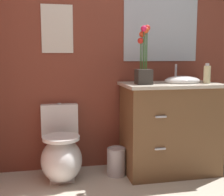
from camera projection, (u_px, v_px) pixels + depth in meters
name	position (u px, v px, depth m)	size (l,w,h in m)	color
wall_back	(131.00, 47.00, 3.14)	(4.00, 0.05, 2.50)	brown
toilet	(61.00, 154.00, 2.83)	(0.38, 0.59, 0.69)	white
vanity_cabinet	(170.00, 127.00, 3.00)	(0.94, 0.56, 1.07)	brown
flower_vase	(144.00, 64.00, 2.80)	(0.14, 0.14, 0.54)	#38332D
soap_bottle	(207.00, 74.00, 2.90)	(0.07, 0.07, 0.19)	beige
trash_bin	(116.00, 161.00, 2.94)	(0.18, 0.18, 0.27)	#B7B7BC
wall_poster	(57.00, 29.00, 2.93)	(0.30, 0.01, 0.46)	silver
wall_mirror	(161.00, 27.00, 3.15)	(0.80, 0.01, 0.70)	#B2BCC6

